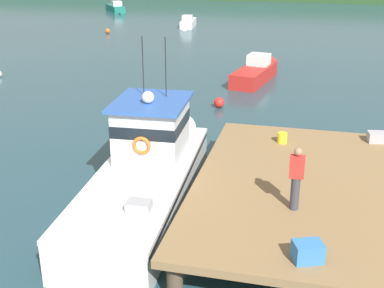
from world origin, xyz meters
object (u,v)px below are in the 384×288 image
Objects in this scene: moored_boat_near_channel at (256,72)px; moored_boat_far_right at (116,8)px; moored_boat_mid_harbor at (188,23)px; main_fishing_boat at (147,170)px; mooring_buoy_channel_marker at (108,31)px; deckhand_by_the_boat at (296,177)px; crate_single_by_cleat at (377,137)px; mooring_buoy_spare_mooring at (219,102)px; bait_bucket at (282,138)px; crate_stack_mid_dock at (308,252)px.

moored_boat_near_channel is 33.61m from moored_boat_far_right.
moored_boat_mid_harbor is at bearing 115.16° from moored_boat_near_channel.
mooring_buoy_channel_marker is (-13.15, 28.83, -0.80)m from main_fishing_boat.
moored_boat_near_channel is (1.42, 15.50, -0.52)m from main_fishing_boat.
crate_single_by_cleat is at bearing 65.41° from deckhand_by_the_boat.
moored_boat_near_channel is 20.27m from moored_boat_mid_harbor.
moored_boat_near_channel is 5.76m from mooring_buoy_spare_mooring.
main_fishing_boat reaches higher than deckhand_by_the_boat.
bait_bucket is 0.81× the size of mooring_buoy_channel_marker.
moored_boat_mid_harbor is (-8.62, 18.34, -0.10)m from moored_boat_near_channel.
crate_single_by_cleat is 32.23m from mooring_buoy_channel_marker.
bait_bucket is at bearing 97.86° from deckhand_by_the_boat.
crate_single_by_cleat is 1.20× the size of mooring_buoy_spare_mooring.
moored_boat_near_channel is at bearing 100.48° from bait_bucket.
moored_boat_far_right is at bearing 118.35° from bait_bucket.
main_fishing_boat reaches higher than moored_boat_near_channel.
deckhand_by_the_boat is at bearing 100.11° from crate_stack_mid_dock.
crate_single_by_cleat reaches higher than moored_boat_near_channel.
bait_bucket is at bearing -165.24° from crate_single_by_cleat.
main_fishing_boat is 6.20m from crate_stack_mid_dock.
mooring_buoy_channel_marker is 23.29m from mooring_buoy_spare_mooring.
moored_boat_mid_harbor is (-11.98, 37.77, -1.02)m from crate_stack_mid_dock.
mooring_buoy_spare_mooring is (7.54, -24.00, -0.14)m from moored_boat_mid_harbor.
bait_bucket is at bearing -61.65° from moored_boat_far_right.
moored_boat_far_right is at bearing 122.12° from crate_single_by_cleat.
bait_bucket is at bearing -57.01° from mooring_buoy_channel_marker.
moored_boat_near_channel reaches higher than moored_boat_far_right.
crate_stack_mid_dock is at bearing -61.30° from mooring_buoy_channel_marker.
moored_boat_far_right is 37.84m from mooring_buoy_spare_mooring.
mooring_buoy_channel_marker is at bearing -139.90° from moored_boat_mid_harbor.
deckhand_by_the_boat is 3.88× the size of mooring_buoy_channel_marker.
moored_boat_far_right is (-22.71, 46.91, -0.98)m from crate_stack_mid_dock.
main_fishing_boat is at bearing -65.48° from mooring_buoy_channel_marker.
moored_boat_far_right is (-21.70, 40.23, -0.94)m from bait_bucket.
deckhand_by_the_boat is 50.02m from moored_boat_far_right.
crate_single_by_cleat is 3.15m from bait_bucket.
moored_boat_near_channel is at bearing 84.78° from main_fishing_boat.
mooring_buoy_channel_marker is (-16.92, 26.07, -1.16)m from bait_bucket.
bait_bucket is 0.07× the size of moored_boat_mid_harbor.
mooring_buoy_spare_mooring is at bearing -100.80° from moored_boat_near_channel.
moored_boat_mid_harbor is (10.73, -9.14, -0.04)m from moored_boat_far_right.
moored_boat_near_channel is (-2.98, 17.24, -1.57)m from deckhand_by_the_boat.
deckhand_by_the_boat is (-0.39, 2.19, 0.65)m from crate_stack_mid_dock.
crate_stack_mid_dock is 19.74m from moored_boat_near_channel.
moored_boat_near_channel is (-5.41, 11.93, -0.88)m from crate_single_by_cleat.
main_fishing_boat is at bearing -95.22° from moored_boat_near_channel.
bait_bucket reaches higher than mooring_buoy_spare_mooring.
crate_stack_mid_dock is 0.10× the size of moored_boat_near_channel.
deckhand_by_the_boat is at bearing -63.48° from moored_boat_far_right.
main_fishing_boat is at bearing -143.83° from bait_bucket.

